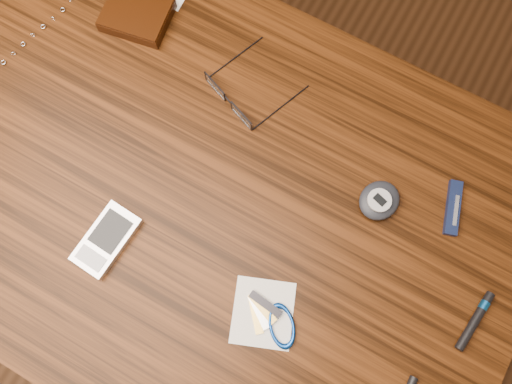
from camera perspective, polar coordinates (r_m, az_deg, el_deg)
ground at (r=1.50m, az=-3.14°, el=-7.29°), size 3.80×3.80×0.00m
desk at (r=0.86m, az=-5.43°, el=-1.64°), size 1.00×0.70×0.75m
wallet_and_card at (r=0.89m, az=-13.41°, el=19.16°), size 0.12×0.14×0.02m
eyeglasses at (r=0.80m, az=-2.77°, el=10.59°), size 0.15×0.15×0.03m
pda_phone at (r=0.76m, az=-16.73°, el=-5.22°), size 0.06×0.11×0.02m
pedometer at (r=0.76m, az=13.91°, el=-0.93°), size 0.07×0.08×0.03m
notepad_keys at (r=0.73m, az=1.89°, el=-14.32°), size 0.13×0.12×0.01m
pocket_knife at (r=0.80m, az=21.59°, el=-1.70°), size 0.04×0.09×0.01m
black_blue_pen at (r=0.79m, az=23.85°, el=-13.14°), size 0.02×0.09×0.01m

